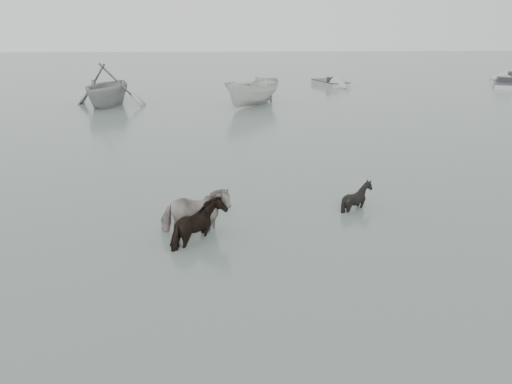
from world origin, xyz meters
TOP-DOWN VIEW (x-y plane):
  - ground at (0.00, 0.00)m, footprint 140.00×140.00m
  - pony_pinto at (-0.82, -0.05)m, footprint 1.92×1.05m
  - pony_dark at (-0.67, -0.61)m, footprint 1.46×1.63m
  - pony_black at (3.88, 1.55)m, footprint 1.14×1.03m
  - rowboat_trail at (-7.79, 19.93)m, footprint 5.61×6.18m
  - boat_small at (1.41, 19.49)m, footprint 4.54×4.90m
  - skiff_port at (21.98, 27.38)m, footprint 3.37×4.76m
  - skiff_mid at (8.16, 29.14)m, footprint 3.20×5.19m

SIDE VIEW (x-z plane):
  - ground at x=0.00m, z-range 0.00..0.00m
  - skiff_port at x=21.98m, z-range 0.00..0.75m
  - skiff_mid at x=8.16m, z-range 0.00..0.75m
  - pony_black at x=3.88m, z-range 0.00..1.16m
  - pony_dark at x=-0.67m, z-range 0.00..1.44m
  - pony_pinto at x=-0.82m, z-range 0.00..1.55m
  - boat_small at x=1.41m, z-range 0.00..1.88m
  - rowboat_trail at x=-7.79m, z-range 0.00..2.83m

